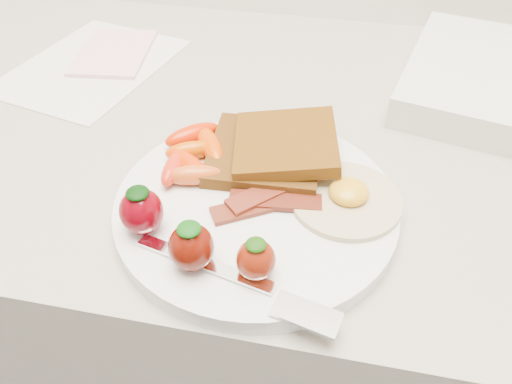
# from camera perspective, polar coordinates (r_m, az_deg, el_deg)

# --- Properties ---
(counter) EXTENTS (2.00, 0.60, 0.90)m
(counter) POSITION_cam_1_polar(r_m,az_deg,el_deg) (0.94, 1.00, -14.74)
(counter) COLOR gray
(counter) RESTS_ON ground
(plate) EXTENTS (0.27, 0.27, 0.02)m
(plate) POSITION_cam_1_polar(r_m,az_deg,el_deg) (0.48, 0.00, -1.66)
(plate) COLOR white
(plate) RESTS_ON counter
(toast_lower) EXTENTS (0.12, 0.12, 0.01)m
(toast_lower) POSITION_cam_1_polar(r_m,az_deg,el_deg) (0.52, 1.01, 4.47)
(toast_lower) COLOR #3B2309
(toast_lower) RESTS_ON plate
(toast_upper) EXTENTS (0.12, 0.12, 0.02)m
(toast_upper) POSITION_cam_1_polar(r_m,az_deg,el_deg) (0.51, 3.41, 5.59)
(toast_upper) COLOR #311C06
(toast_upper) RESTS_ON toast_lower
(fried_egg) EXTENTS (0.14, 0.14, 0.02)m
(fried_egg) POSITION_cam_1_polar(r_m,az_deg,el_deg) (0.48, 10.31, -0.59)
(fried_egg) COLOR silver
(fried_egg) RESTS_ON plate
(bacon_strips) EXTENTS (0.10, 0.09, 0.01)m
(bacon_strips) POSITION_cam_1_polar(r_m,az_deg,el_deg) (0.47, 1.27, -0.84)
(bacon_strips) COLOR #420B04
(bacon_strips) RESTS_ON plate
(baby_carrots) EXTENTS (0.08, 0.11, 0.02)m
(baby_carrots) POSITION_cam_1_polar(r_m,az_deg,el_deg) (0.51, -7.28, 4.23)
(baby_carrots) COLOR #CE5000
(baby_carrots) RESTS_ON plate
(strawberries) EXTENTS (0.14, 0.07, 0.05)m
(strawberries) POSITION_cam_1_polar(r_m,az_deg,el_deg) (0.42, -8.12, -4.83)
(strawberries) COLOR #5C0009
(strawberries) RESTS_ON plate
(fork) EXTENTS (0.18, 0.07, 0.00)m
(fork) POSITION_cam_1_polar(r_m,az_deg,el_deg) (0.41, -0.85, -10.60)
(fork) COLOR white
(fork) RESTS_ON plate
(paper_sheet) EXTENTS (0.23, 0.28, 0.00)m
(paper_sheet) POSITION_cam_1_polar(r_m,az_deg,el_deg) (0.76, -18.27, 13.55)
(paper_sheet) COLOR white
(paper_sheet) RESTS_ON counter
(notepad) EXTENTS (0.11, 0.15, 0.01)m
(notepad) POSITION_cam_1_polar(r_m,az_deg,el_deg) (0.77, -15.91, 15.10)
(notepad) COLOR #F3B8C9
(notepad) RESTS_ON paper_sheet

